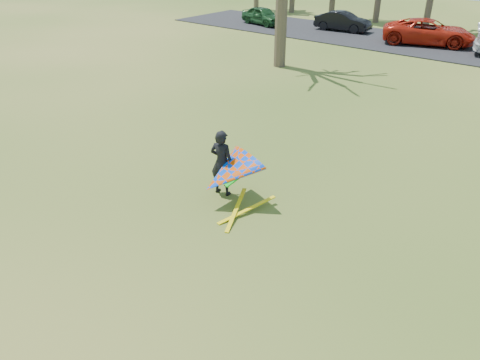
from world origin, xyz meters
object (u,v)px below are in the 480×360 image
Objects in this scene: car_1 at (343,21)px; kite_flyer at (228,172)px; car_2 at (429,32)px; car_0 at (263,16)px.

kite_flyer reaches higher than car_1.
car_1 is at bearing 111.78° from kite_flyer.
car_2 is at bearing 97.42° from kite_flyer.
car_2 is 2.31× the size of kite_flyer.
kite_flyer is (2.96, -22.72, 0.03)m from car_2.
car_0 is at bearing 125.10° from kite_flyer.
kite_flyer is (15.32, -21.79, 0.15)m from car_0.
kite_flyer is at bearing -163.53° from car_1.
kite_flyer is at bearing -132.51° from car_0.
car_1 is 25.18m from kite_flyer.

